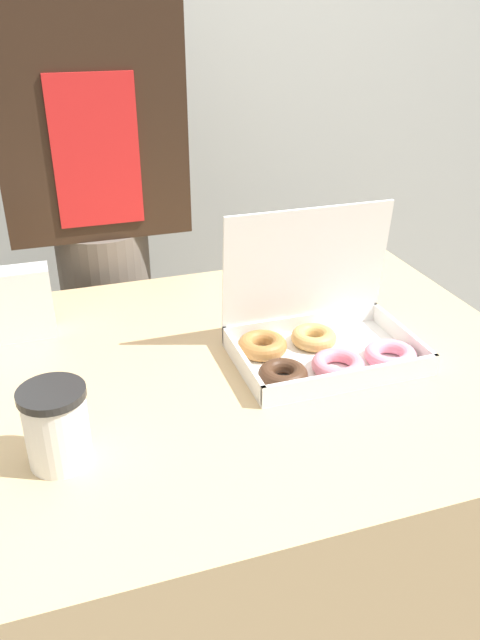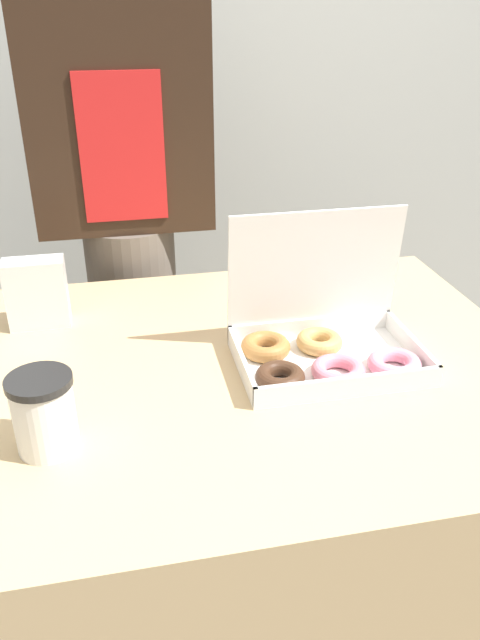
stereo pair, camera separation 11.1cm
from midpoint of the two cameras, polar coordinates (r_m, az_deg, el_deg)
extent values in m
plane|color=#665B51|center=(1.69, 1.21, -26.10)|extent=(14.00, 14.00, 0.00)
cube|color=#B2B7B2|center=(2.11, -5.90, 25.56)|extent=(10.00, 0.05, 2.60)
cube|color=tan|center=(1.41, 1.36, -17.09)|extent=(1.20, 0.90, 0.74)
cube|color=white|center=(1.20, 10.69, -3.98)|extent=(0.34, 0.23, 0.01)
cube|color=white|center=(1.14, 2.95, -4.03)|extent=(0.01, 0.23, 0.04)
cube|color=white|center=(1.26, 17.85, -2.23)|extent=(0.01, 0.23, 0.04)
cube|color=white|center=(1.10, 12.90, -5.97)|extent=(0.34, 0.01, 0.04)
cube|color=white|center=(1.28, 8.95, -0.64)|extent=(0.34, 0.01, 0.04)
cube|color=white|center=(1.22, 9.52, 4.76)|extent=(0.34, 0.03, 0.23)
torus|color=#422819|center=(1.12, 6.56, -5.27)|extent=(0.10, 0.10, 0.03)
torus|color=#A87038|center=(1.20, 5.00, -2.52)|extent=(0.13, 0.13, 0.03)
torus|color=pink|center=(1.15, 11.74, -4.64)|extent=(0.14, 0.14, 0.03)
torus|color=tan|center=(1.24, 9.85, -2.02)|extent=(0.13, 0.13, 0.03)
torus|color=pink|center=(1.20, 16.56, -3.95)|extent=(0.14, 0.14, 0.03)
cylinder|color=white|center=(0.98, -14.33, -8.66)|extent=(0.09, 0.09, 0.11)
cylinder|color=black|center=(0.94, -14.77, -5.56)|extent=(0.10, 0.10, 0.01)
cube|color=silver|center=(1.34, -15.85, 2.31)|extent=(0.12, 0.06, 0.15)
cylinder|color=#665B51|center=(1.87, -7.53, -3.43)|extent=(0.24, 0.24, 0.83)
cube|color=black|center=(1.63, -9.05, 17.77)|extent=(0.44, 0.20, 0.54)
cube|color=red|center=(1.54, -8.64, 15.18)|extent=(0.20, 0.01, 0.35)
camera|label=1|loc=(0.06, -87.14, 1.48)|focal=35.00mm
camera|label=2|loc=(0.06, 92.86, -1.48)|focal=35.00mm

